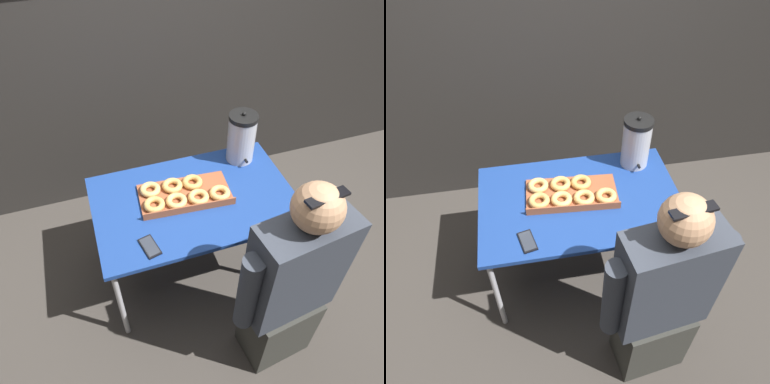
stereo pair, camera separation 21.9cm
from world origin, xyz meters
TOP-DOWN VIEW (x-y plane):
  - ground_plane at (0.00, 0.00)m, footprint 12.00×12.00m
  - back_wall at (0.00, 1.02)m, footprint 6.00×0.11m
  - folding_table at (0.00, 0.00)m, footprint 1.21×0.77m
  - donut_box at (-0.06, 0.04)m, footprint 0.57×0.33m
  - coffee_urn at (0.41, 0.26)m, footprint 0.18×0.21m
  - cell_phone at (-0.34, -0.27)m, footprint 0.11×0.16m
  - person_seated at (0.28, -0.69)m, footprint 0.62×0.30m

SIDE VIEW (x-z plane):
  - ground_plane at x=0.00m, z-range 0.00..0.00m
  - person_seated at x=0.28m, z-range -0.03..1.32m
  - folding_table at x=0.00m, z-range 0.31..1.01m
  - cell_phone at x=-0.34m, z-range 0.71..0.72m
  - donut_box at x=-0.06m, z-range 0.71..0.76m
  - coffee_urn at x=0.41m, z-range 0.70..1.06m
  - back_wall at x=0.00m, z-range 0.01..2.50m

